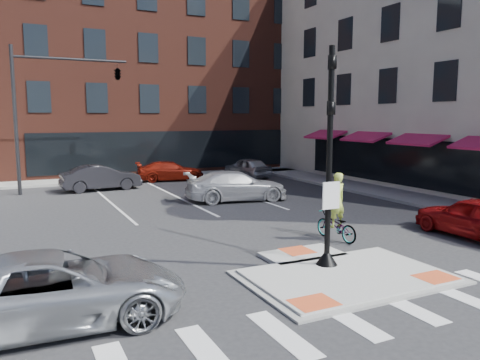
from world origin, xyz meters
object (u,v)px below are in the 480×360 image
silver_suv (53,289)px  white_pickup (237,186)px  red_sedan (476,217)px  bg_car_silver (247,168)px  cyclist (336,217)px  bg_car_dark (101,177)px  bg_car_red (170,171)px

silver_suv → white_pickup: 14.80m
red_sedan → white_pickup: size_ratio=0.84×
red_sedan → bg_car_silver: size_ratio=1.03×
white_pickup → cyclist: (-0.24, -8.43, 0.04)m
bg_car_silver → cyclist: bearing=67.3°
bg_car_dark → white_pickup: bearing=-143.7°
silver_suv → cyclist: cyclist is taller
bg_car_red → red_sedan: bearing=-155.6°
red_sedan → cyclist: cyclist is taller
bg_car_red → cyclist: bearing=-168.8°
bg_car_silver → red_sedan: bearing=83.1°
red_sedan → bg_car_silver: red_sedan is taller
white_pickup → bg_car_dark: size_ratio=1.16×
white_pickup → bg_car_silver: (4.53, 7.74, -0.03)m
bg_car_red → cyclist: cyclist is taller
white_pickup → bg_car_silver: size_ratio=1.23×
silver_suv → bg_car_silver: bearing=-33.9°
silver_suv → cyclist: size_ratio=2.30×
red_sedan → bg_car_silver: (0.20, 18.10, -0.02)m
white_pickup → silver_suv: bearing=149.7°
bg_car_dark → bg_car_silver: bg_car_dark is taller
bg_car_dark → bg_car_silver: size_ratio=1.06×
bg_car_dark → bg_car_silver: bearing=-87.6°
bg_car_silver → cyclist: (-4.77, -16.16, 0.07)m
white_pickup → bg_car_red: bearing=14.8°
silver_suv → bg_car_silver: 23.68m
silver_suv → bg_car_red: silver_suv is taller
white_pickup → bg_car_silver: 8.97m
red_sedan → white_pickup: white_pickup is taller
bg_car_dark → bg_car_silver: 10.20m
white_pickup → bg_car_red: white_pickup is taller
bg_car_silver → bg_car_red: 5.36m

